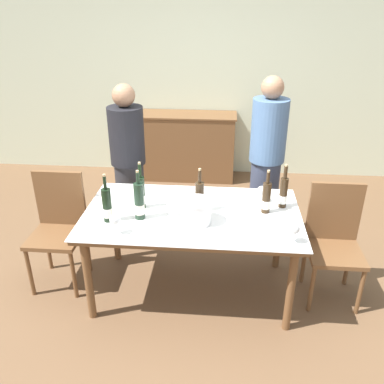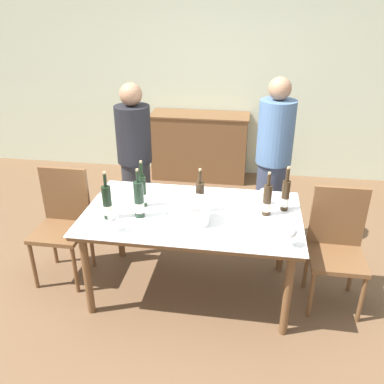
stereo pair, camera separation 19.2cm
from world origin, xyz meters
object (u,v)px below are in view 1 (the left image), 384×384
sideboard_cabinet (187,146)px  person_host (129,167)px  dining_table (192,220)px  wine_bottle_3 (266,198)px  wine_bottle_5 (200,198)px  chair_left_end (59,222)px  wine_bottle_0 (139,202)px  wine_bottle_2 (141,193)px  person_guest_left (266,164)px  wine_glass_1 (115,220)px  wine_glass_0 (294,229)px  wine_glass_3 (261,191)px  wine_bottle_1 (283,193)px  wine_bottle_4 (107,206)px  wine_glass_2 (172,203)px  chair_right_end (334,236)px  ice_bucket (197,211)px

sideboard_cabinet → person_host: bearing=-104.2°
dining_table → wine_bottle_3: (0.57, 0.06, 0.19)m
wine_bottle_5 → chair_left_end: size_ratio=0.37×
wine_bottle_0 → dining_table: bearing=16.8°
wine_bottle_0 → wine_bottle_3: size_ratio=1.11×
wine_bottle_2 → wine_bottle_0: bearing=-83.3°
wine_bottle_2 → sideboard_cabinet: bearing=86.6°
dining_table → person_guest_left: 1.08m
wine_glass_1 → wine_glass_0: bearing=-0.4°
wine_glass_3 → person_host: (-1.23, 0.55, -0.05)m
wine_bottle_5 → wine_glass_1: (-0.57, -0.39, -0.01)m
wine_bottle_1 → person_host: size_ratio=0.23×
dining_table → wine_bottle_4: bearing=-163.9°
wine_glass_3 → wine_bottle_4: bearing=-160.4°
wine_glass_2 → chair_left_end: 1.05m
dining_table → wine_bottle_2: 0.46m
wine_bottle_1 → chair_right_end: (0.43, -0.07, -0.33)m
wine_bottle_2 → wine_glass_3: bearing=10.7°
wine_bottle_0 → wine_bottle_4: 0.24m
wine_glass_1 → person_host: person_host is taller
wine_bottle_2 → wine_glass_0: bearing=-20.3°
chair_left_end → wine_bottle_3: bearing=-0.9°
wine_glass_3 → chair_right_end: 0.68m
sideboard_cabinet → chair_left_end: (-0.87, -2.31, 0.11)m
wine_bottle_4 → chair_left_end: 0.67m
wine_bottle_1 → person_host: bearing=156.0°
wine_bottle_3 → person_guest_left: size_ratio=0.21×
wine_glass_0 → person_host: 1.81m
wine_glass_2 → chair_left_end: (-0.99, 0.15, -0.30)m
chair_right_end → wine_glass_2: bearing=-173.4°
dining_table → wine_glass_0: size_ratio=11.42×
wine_glass_3 → person_host: 1.34m
wine_bottle_2 → wine_glass_1: 0.42m
wine_bottle_1 → wine_glass_0: bearing=-88.8°
person_guest_left → wine_bottle_0: bearing=-136.4°
sideboard_cabinet → chair_right_end: chair_right_end is taller
wine_glass_2 → wine_bottle_0: bearing=-165.7°
wine_glass_0 → person_guest_left: person_guest_left is taller
person_host → person_guest_left: bearing=3.3°
ice_bucket → wine_glass_1: bearing=-159.1°
wine_bottle_1 → wine_bottle_2: size_ratio=0.94×
dining_table → wine_glass_2: 0.24m
wine_bottle_3 → wine_glass_0: size_ratio=2.40×
dining_table → wine_bottle_0: (-0.39, -0.12, 0.21)m
wine_glass_0 → wine_glass_2: (-0.87, 0.31, 0.01)m
wine_bottle_1 → ice_bucket: bearing=-155.4°
wine_bottle_5 → chair_right_end: (1.08, 0.06, -0.33)m
wine_bottle_0 → wine_glass_2: 0.25m
ice_bucket → wine_glass_1: 0.60m
wine_bottle_2 → chair_left_end: wine_bottle_2 is taller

